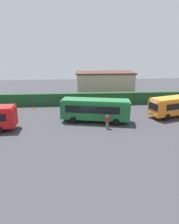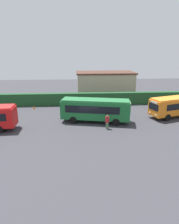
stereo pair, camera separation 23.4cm
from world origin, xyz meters
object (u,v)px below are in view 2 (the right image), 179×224
(bus_green, at_px, (95,109))
(person_right, at_px, (88,110))
(bus_orange, at_px, (177,105))
(traffic_cone, at_px, (34,107))
(person_far, at_px, (107,122))

(bus_green, bearing_deg, person_right, 118.77)
(bus_orange, relative_size, person_right, 5.51)
(person_right, bearing_deg, bus_orange, -66.73)
(bus_orange, bearing_deg, traffic_cone, -31.27)
(bus_orange, bearing_deg, person_far, 3.02)
(bus_green, xyz_separation_m, person_right, (-0.90, 3.00, -0.99))
(bus_orange, height_order, traffic_cone, bus_orange)
(traffic_cone, bearing_deg, bus_green, -35.34)
(person_far, bearing_deg, traffic_cone, 45.49)
(bus_green, height_order, traffic_cone, bus_green)
(person_right, bearing_deg, person_far, -129.87)
(person_right, bearing_deg, traffic_cone, 95.17)
(bus_green, distance_m, person_right, 3.29)
(traffic_cone, bearing_deg, person_far, -40.91)
(bus_green, relative_size, traffic_cone, 16.08)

